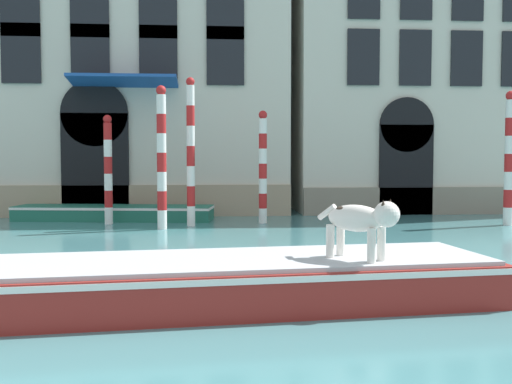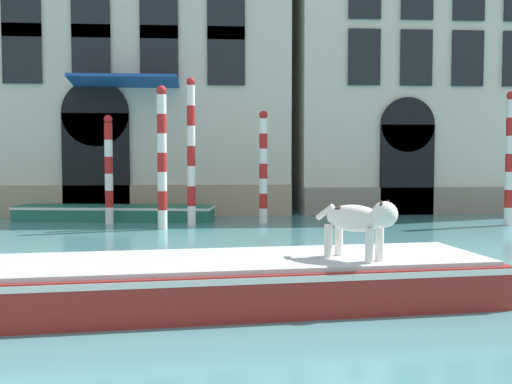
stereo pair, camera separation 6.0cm
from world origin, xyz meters
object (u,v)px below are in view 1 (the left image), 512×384
at_px(mooring_pole_3, 108,169).
at_px(mooring_pole_2, 191,151).
at_px(boat_moored_near_palazzo, 114,213).
at_px(mooring_pole_0, 263,166).
at_px(mooring_pole_4, 162,157).
at_px(mooring_pole_5, 509,158).
at_px(dog_on_deck, 361,220).
at_px(boat_foreground, 192,281).

bearing_deg(mooring_pole_3, mooring_pole_2, -15.48).
relative_size(boat_moored_near_palazzo, mooring_pole_2, 1.48).
height_order(mooring_pole_0, mooring_pole_4, mooring_pole_4).
bearing_deg(mooring_pole_3, mooring_pole_0, -1.31).
bearing_deg(mooring_pole_2, mooring_pole_0, 15.07).
bearing_deg(mooring_pole_2, mooring_pole_3, 164.52).
bearing_deg(boat_moored_near_palazzo, mooring_pole_5, -3.41).
distance_m(mooring_pole_3, mooring_pole_4, 2.28).
bearing_deg(mooring_pole_5, mooring_pole_2, 176.66).
relative_size(mooring_pole_2, mooring_pole_3, 1.32).
bearing_deg(dog_on_deck, mooring_pole_3, 161.81).
height_order(mooring_pole_0, mooring_pole_3, mooring_pole_0).
distance_m(boat_moored_near_palazzo, mooring_pole_3, 1.81).
height_order(boat_foreground, mooring_pole_0, mooring_pole_0).
xyz_separation_m(dog_on_deck, mooring_pole_2, (-2.60, 9.90, 1.02)).
bearing_deg(mooring_pole_0, mooring_pole_5, -8.93).
xyz_separation_m(boat_foreground, mooring_pole_0, (1.90, 10.25, 1.41)).
bearing_deg(mooring_pole_4, mooring_pole_0, 23.90).
bearing_deg(mooring_pole_2, dog_on_deck, -75.31).
bearing_deg(mooring_pole_5, boat_moored_near_palazzo, 168.87).
height_order(boat_moored_near_palazzo, mooring_pole_3, mooring_pole_3).
distance_m(mooring_pole_4, mooring_pole_5, 10.30).
bearing_deg(mooring_pole_0, boat_foreground, -100.48).
bearing_deg(dog_on_deck, mooring_pole_2, 150.70).
height_order(boat_foreground, boat_moored_near_palazzo, boat_foreground).
relative_size(dog_on_deck, mooring_pole_0, 0.28).
bearing_deg(mooring_pole_0, mooring_pole_2, -164.93).
xyz_separation_m(mooring_pole_4, mooring_pole_5, (10.30, 0.18, -0.02)).
distance_m(boat_foreground, mooring_pole_3, 10.83).
relative_size(boat_moored_near_palazzo, mooring_pole_4, 1.60).
bearing_deg(mooring_pole_5, mooring_pole_4, -179.00).
distance_m(boat_foreground, mooring_pole_2, 9.85).
bearing_deg(mooring_pole_2, boat_foreground, -88.21).
height_order(dog_on_deck, mooring_pole_5, mooring_pole_5).
xyz_separation_m(mooring_pole_0, mooring_pole_5, (7.30, -1.15, 0.27)).
relative_size(mooring_pole_2, mooring_pole_4, 1.08).
xyz_separation_m(mooring_pole_0, mooring_pole_2, (-2.20, -0.59, 0.46)).
distance_m(boat_moored_near_palazzo, mooring_pole_2, 3.69).
relative_size(mooring_pole_0, mooring_pole_5, 0.87).
relative_size(boat_moored_near_palazzo, mooring_pole_3, 1.95).
xyz_separation_m(boat_foreground, boat_moored_near_palazzo, (-2.84, 11.48, -0.09)).
bearing_deg(dog_on_deck, boat_moored_near_palazzo, 159.68).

